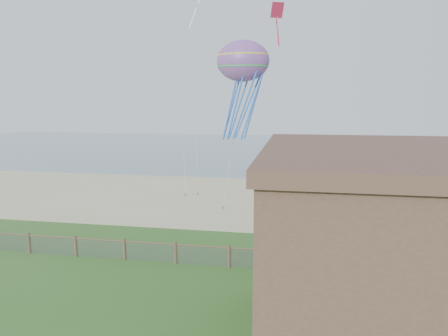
{
  "coord_description": "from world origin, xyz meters",
  "views": [
    {
      "loc": [
        6.32,
        -14.21,
        8.75
      ],
      "look_at": [
        2.37,
        8.0,
        5.13
      ],
      "focal_mm": 32.0,
      "sensor_mm": 36.0,
      "label": 1
    }
  ],
  "objects": [
    {
      "name": "kite_red",
      "position": [
        4.9,
        14.48,
        14.4
      ],
      "size": [
        1.57,
        1.9,
        2.44
      ],
      "primitive_type": null,
      "rotation": [
        0.44,
        0.0,
        0.39
      ],
      "color": "#BE2142"
    },
    {
      "name": "picnic_table",
      "position": [
        6.06,
        2.79,
        0.32
      ],
      "size": [
        1.66,
        1.33,
        0.65
      ],
      "primitive_type": null,
      "rotation": [
        0.0,
        0.0,
        0.11
      ],
      "color": "brown",
      "rests_on": "ground"
    },
    {
      "name": "octopus_kite",
      "position": [
        2.5,
        14.97,
        9.85
      ],
      "size": [
        4.3,
        3.61,
        7.58
      ],
      "primitive_type": null,
      "rotation": [
        0.0,
        0.0,
        0.31
      ],
      "color": "#E52459"
    },
    {
      "name": "motel_deck",
      "position": [
        13.0,
        5.0,
        0.25
      ],
      "size": [
        15.0,
        2.0,
        0.5
      ],
      "primitive_type": "cube",
      "color": "brown",
      "rests_on": "ground"
    },
    {
      "name": "sand_beach",
      "position": [
        0.0,
        22.0,
        0.0
      ],
      "size": [
        72.0,
        20.0,
        0.02
      ],
      "primitive_type": "cube",
      "color": "tan",
      "rests_on": "ground"
    },
    {
      "name": "chainlink_fence",
      "position": [
        0.0,
        6.0,
        0.55
      ],
      "size": [
        36.2,
        0.2,
        1.25
      ],
      "primitive_type": null,
      "color": "#4B392A",
      "rests_on": "ground"
    },
    {
      "name": "ground",
      "position": [
        0.0,
        0.0,
        0.0
      ],
      "size": [
        160.0,
        160.0,
        0.0
      ],
      "primitive_type": "plane",
      "color": "#2D5C1F",
      "rests_on": "ground"
    },
    {
      "name": "kite_white",
      "position": [
        -2.06,
        18.61,
        16.68
      ],
      "size": [
        1.96,
        2.22,
        3.05
      ],
      "primitive_type": null,
      "rotation": [
        0.44,
        0.0,
        0.55
      ],
      "color": "white"
    },
    {
      "name": "ocean",
      "position": [
        0.0,
        66.0,
        0.0
      ],
      "size": [
        160.0,
        68.0,
        0.02
      ],
      "primitive_type": "cube",
      "color": "slate",
      "rests_on": "ground"
    }
  ]
}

